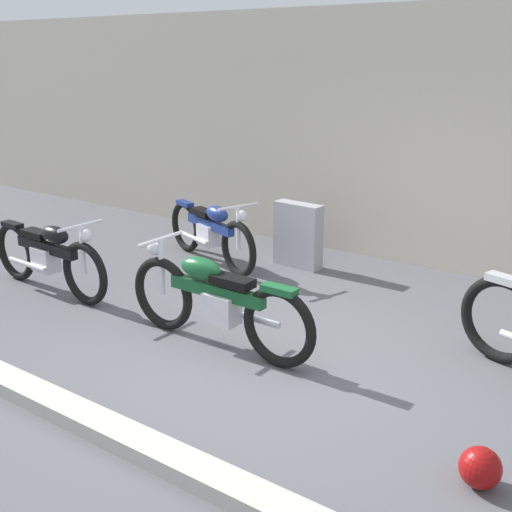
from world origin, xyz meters
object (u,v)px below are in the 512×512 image
Objects in this scene: motorcycle_green at (216,300)px; motorcycle_black at (48,255)px; stone_marker at (298,235)px; helmet at (480,468)px; motorcycle_blue at (211,231)px.

motorcycle_green reaches higher than motorcycle_black.
stone_marker is 3.08× the size of helmet.
motorcycle_green is at bearing -30.73° from motorcycle_blue.
stone_marker is 2.45m from motorcycle_green.
motorcycle_black is at bearing -127.07° from stone_marker.
stone_marker is at bearing -75.52° from motorcycle_green.
motorcycle_green is 2.39m from motorcycle_black.
motorcycle_black is at bearing -95.28° from motorcycle_blue.
motorcycle_green is (0.60, -2.38, 0.04)m from stone_marker.
motorcycle_green reaches higher than motorcycle_blue.
helmet is 4.81m from motorcycle_blue.
helmet is 2.66m from motorcycle_green.
stone_marker is 1.10m from motorcycle_blue.
motorcycle_green reaches higher than stone_marker.
motorcycle_blue reaches higher than stone_marker.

